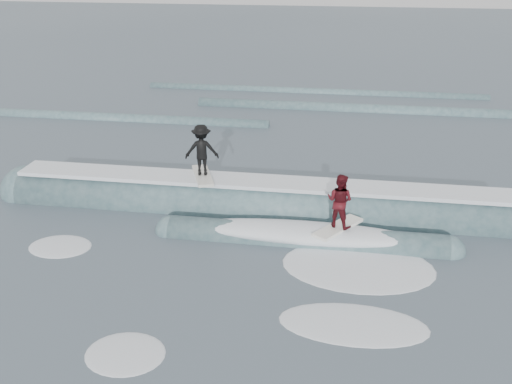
# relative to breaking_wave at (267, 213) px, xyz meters

# --- Properties ---
(ground) EXTENTS (160.00, 160.00, 0.00)m
(ground) POSITION_rel_breaking_wave_xyz_m (-0.31, -3.43, -0.05)
(ground) COLOR #374651
(ground) RESTS_ON ground
(breaking_wave) EXTENTS (20.22, 3.84, 2.12)m
(breaking_wave) POSITION_rel_breaking_wave_xyz_m (0.00, 0.00, 0.00)
(breaking_wave) COLOR #3A5861
(breaking_wave) RESTS_ON ground
(surfer_black) EXTENTS (1.31, 2.06, 1.96)m
(surfer_black) POSITION_rel_breaking_wave_xyz_m (-2.42, 0.38, 2.04)
(surfer_black) COLOR silver
(surfer_black) RESTS_ON ground
(surfer_red) EXTENTS (1.60, 1.95, 1.86)m
(surfer_red) POSITION_rel_breaking_wave_xyz_m (2.53, -1.82, 1.37)
(surfer_red) COLOR white
(surfer_red) RESTS_ON ground
(whitewater) EXTENTS (12.13, 6.91, 0.10)m
(whitewater) POSITION_rel_breaking_wave_xyz_m (1.28, -4.90, -0.05)
(whitewater) COLOR white
(whitewater) RESTS_ON ground
(far_swells) EXTENTS (39.22, 8.65, 0.80)m
(far_swells) POSITION_rel_breaking_wave_xyz_m (-1.92, 14.22, -0.05)
(far_swells) COLOR #3A5861
(far_swells) RESTS_ON ground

